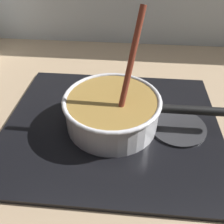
# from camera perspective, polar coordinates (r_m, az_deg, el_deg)

# --- Properties ---
(ground) EXTENTS (2.40, 1.60, 0.04)m
(ground) POSITION_cam_1_polar(r_m,az_deg,el_deg) (0.53, -7.85, -22.79)
(ground) COLOR #9E8466
(hob_plate) EXTENTS (0.56, 0.48, 0.01)m
(hob_plate) POSITION_cam_1_polar(r_m,az_deg,el_deg) (0.65, -0.00, -3.08)
(hob_plate) COLOR black
(hob_plate) RESTS_ON ground
(burner_ring) EXTENTS (0.20, 0.20, 0.01)m
(burner_ring) POSITION_cam_1_polar(r_m,az_deg,el_deg) (0.64, 0.00, -2.42)
(burner_ring) COLOR #592D0C
(burner_ring) RESTS_ON hob_plate
(spare_burner) EXTENTS (0.14, 0.14, 0.01)m
(spare_burner) POSITION_cam_1_polar(r_m,az_deg,el_deg) (0.65, 15.11, -3.34)
(spare_burner) COLOR #262628
(spare_burner) RESTS_ON hob_plate
(cooking_pan) EXTENTS (0.40, 0.24, 0.29)m
(cooking_pan) POSITION_cam_1_polar(r_m,az_deg,el_deg) (0.62, 0.19, 0.39)
(cooking_pan) COLOR silver
(cooking_pan) RESTS_ON hob_plate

